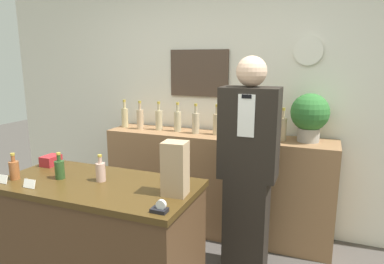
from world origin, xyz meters
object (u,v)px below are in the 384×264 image
Objects in this scene: shopkeeper at (248,170)px; paper_bag at (175,169)px; tape_dispenser at (160,208)px; potted_plant at (310,115)px.

paper_bag is (-0.28, -0.75, 0.20)m from shopkeeper.
tape_dispenser is at bearing -104.56° from shopkeeper.
potted_plant is 1.51m from paper_bag.
potted_plant reaches higher than paper_bag.
paper_bag is at bearing -117.36° from potted_plant.
tape_dispenser is (-0.26, -1.00, 0.06)m from shopkeeper.
potted_plant is 1.75m from tape_dispenser.
shopkeeper is 19.31× the size of tape_dispenser.
shopkeeper reaches higher than potted_plant.
shopkeeper is 4.09× the size of potted_plant.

